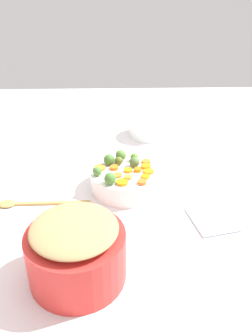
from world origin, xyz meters
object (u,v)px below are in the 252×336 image
at_px(metal_pot, 77,256).
at_px(casserole_dish, 150,127).
at_px(serving_bowl_carrots, 126,179).
at_px(wooden_spoon, 28,203).

distance_m(metal_pot, casserole_dish, 0.89).
height_order(serving_bowl_carrots, casserole_dish, casserole_dish).
bearing_deg(wooden_spoon, casserole_dish, 50.14).
relative_size(serving_bowl_carrots, metal_pot, 1.03).
distance_m(wooden_spoon, casserole_dish, 0.71).
height_order(wooden_spoon, casserole_dish, casserole_dish).
bearing_deg(casserole_dish, serving_bowl_carrots, -105.46).
relative_size(serving_bowl_carrots, casserole_dish, 1.35).
height_order(serving_bowl_carrots, metal_pot, metal_pot).
distance_m(serving_bowl_carrots, wooden_spoon, 0.34).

